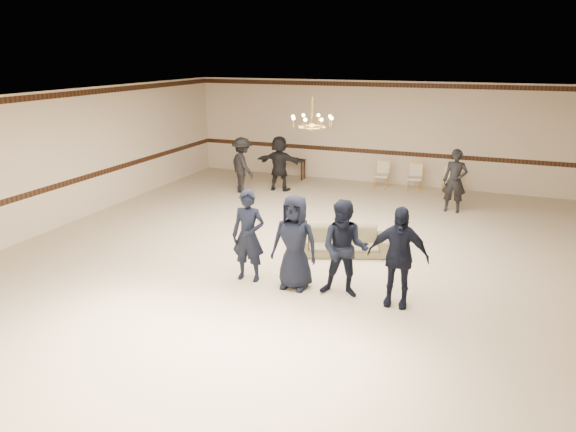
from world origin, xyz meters
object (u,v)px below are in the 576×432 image
adult_left (243,166)px  boy_b (295,242)px  adult_right (455,181)px  banquet_chair_left (382,175)px  chandelier (312,111)px  boy_a (248,236)px  settee (343,241)px  banquet_chair_mid (415,178)px  console_table (293,169)px  boy_c (344,249)px  boy_d (398,256)px  banquet_chair_right (449,181)px  adult_mid (280,163)px

adult_left → boy_b: bearing=160.9°
adult_right → banquet_chair_left: 2.87m
chandelier → boy_b: size_ratio=0.55×
boy_a → adult_left: bearing=113.3°
chandelier → adult_left: (-3.25, 3.25, -2.04)m
settee → banquet_chair_mid: banquet_chair_mid is taller
banquet_chair_left → console_table: size_ratio=1.06×
boy_a → boy_c: bearing=-3.9°
banquet_chair_mid → boy_d: bearing=-89.1°
chandelier → adult_left: bearing=135.0°
boy_a → banquet_chair_right: (2.93, 7.53, -0.44)m
chandelier → adult_mid: bearing=120.8°
adult_mid → boy_c: bearing=119.3°
adult_mid → console_table: bearing=-86.3°
adult_mid → banquet_chair_left: size_ratio=1.99×
chandelier → adult_right: bearing=52.3°
adult_mid → banquet_chair_left: bearing=-156.6°
banquet_chair_left → adult_right: bearing=-42.4°
boy_b → adult_left: 6.64m
banquet_chair_right → adult_mid: bearing=-167.0°
banquet_chair_left → boy_c: bearing=-88.0°
adult_right → banquet_chair_right: adult_right is taller
adult_left → adult_right: 6.01m
boy_c → banquet_chair_mid: boy_c is taller
banquet_chair_left → console_table: banquet_chair_left is taller
banquet_chair_right → adult_right: bearing=-84.4°
boy_d → console_table: 9.10m
boy_c → boy_a: bearing=174.5°
settee → adult_right: adult_right is taller
boy_b → settee: 1.99m
boy_c → console_table: boy_c is taller
chandelier → adult_mid: (-2.35, 3.95, -2.04)m
boy_a → adult_right: 6.61m
settee → banquet_chair_right: (1.65, 5.67, 0.14)m
adult_mid → banquet_chair_left: (2.85, 1.34, -0.42)m
banquet_chair_left → boy_a: bearing=-101.6°
boy_d → adult_mid: 7.73m
boy_a → banquet_chair_mid: size_ratio=2.05×
adult_right → boy_c: bearing=-100.1°
settee → banquet_chair_right: bearing=54.0°
adult_mid → banquet_chair_mid: size_ratio=1.99×
chandelier → boy_c: (1.37, -2.24, -2.02)m
banquet_chair_mid → console_table: banquet_chair_mid is taller
adult_left → settee: bearing=175.2°
boy_b → banquet_chair_mid: size_ratio=2.05×
boy_a → settee: (1.27, 1.86, -0.58)m
chandelier → adult_mid: 5.03m
chandelier → banquet_chair_right: (2.50, 5.29, -2.46)m
boy_d → adult_right: boy_d is taller
boy_a → boy_c: size_ratio=1.00×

